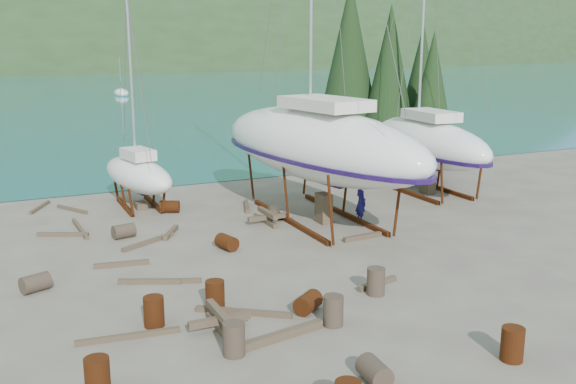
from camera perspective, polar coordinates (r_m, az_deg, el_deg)
name	(u,v)px	position (r m, az deg, el deg)	size (l,w,h in m)	color
ground	(276,273)	(22.54, -1.07, -7.21)	(600.00, 600.00, 0.00)	#5E534A
bay_water	(3,60)	(334.51, -24.03, 10.69)	(700.00, 700.00, 0.00)	#196780
far_hill	(2,59)	(339.51, -24.06, 10.71)	(800.00, 360.00, 110.00)	#25391C
far_house_right	(117,59)	(212.89, -14.92, 11.39)	(6.60, 5.60, 5.60)	beige
cypress_near_right	(389,79)	(37.80, 8.99, 9.88)	(3.60, 3.60, 10.00)	black
cypress_mid_right	(431,96)	(37.11, 12.63, 8.32)	(3.06, 3.06, 8.50)	black
cypress_back_left	(349,63)	(38.65, 5.47, 11.34)	(4.14, 4.14, 11.50)	black
cypress_far_right	(421,87)	(40.38, 11.74, 9.14)	(3.24, 3.24, 9.00)	black
moored_boat_mid	(121,93)	(101.31, -14.60, 8.51)	(2.00, 5.00, 6.05)	white
large_sailboat_near	(317,143)	(28.50, 2.62, 4.34)	(6.14, 14.22, 21.66)	white
large_sailboat_far	(424,142)	(34.85, 11.97, 4.41)	(3.52, 10.63, 16.63)	white
small_sailboat_shore	(138,174)	(31.76, -13.21, 1.59)	(3.20, 6.56, 10.08)	white
worker	(361,202)	(28.65, 6.50, -0.91)	(0.67, 0.44, 1.84)	#151355
drum_0	(97,376)	(15.78, -16.59, -15.40)	(0.58, 0.58, 0.88)	#5A240F
drum_1	(374,372)	(15.79, 7.69, -15.54)	(0.58, 0.58, 0.88)	#2D2823
drum_4	(170,207)	(30.77, -10.46, -1.28)	(0.58, 0.58, 0.88)	#5A240F
drum_5	(333,311)	(18.49, 4.04, -10.47)	(0.58, 0.58, 0.88)	#2D2823
drum_6	(227,242)	(25.02, -5.46, -4.47)	(0.58, 0.58, 0.88)	#5A240F
drum_7	(512,344)	(17.51, 19.32, -12.64)	(0.58, 0.58, 0.88)	#5A240F
drum_9	(124,231)	(27.21, -14.39, -3.39)	(0.58, 0.58, 0.88)	#2D2823
drum_11	(273,214)	(29.02, -1.34, -1.93)	(0.58, 0.58, 0.88)	#2D2823
drum_12	(308,303)	(19.37, 1.79, -9.80)	(0.58, 0.58, 0.88)	#5A240F
drum_13	(154,312)	(18.78, -11.83, -10.36)	(0.58, 0.58, 0.88)	#5A240F
drum_14	(215,295)	(19.64, -6.50, -9.07)	(0.58, 0.58, 0.88)	#5A240F
drum_15	(35,283)	(22.38, -21.53, -7.53)	(0.58, 0.58, 0.88)	#2D2823
drum_16	(234,339)	(16.87, -4.83, -12.91)	(0.58, 0.58, 0.88)	#2D2823
drum_17	(376,281)	(20.75, 7.82, -7.87)	(0.58, 0.58, 0.88)	#2D2823
timber_0	(40,207)	(33.24, -21.20, -1.28)	(0.14, 2.27, 0.14)	brown
timber_1	(363,237)	(26.42, 6.64, -3.98)	(0.19, 1.81, 0.19)	brown
timber_3	(128,336)	(18.32, -14.00, -12.34)	(0.15, 2.79, 0.15)	brown
timber_4	(122,264)	(23.90, -14.57, -6.22)	(0.17, 1.96, 0.17)	brown
timber_5	(243,312)	(19.30, -3.98, -10.59)	(0.16, 2.92, 0.16)	brown
timber_6	(247,206)	(31.15, -3.68, -1.27)	(0.19, 2.12, 0.19)	brown
timber_7	(377,283)	(21.56, 7.94, -8.05)	(0.17, 1.69, 0.17)	brown
timber_8	(171,232)	(27.29, -10.38, -3.56)	(0.19, 1.76, 0.19)	brown
timber_9	(72,209)	(32.30, -18.64, -1.47)	(0.15, 2.20, 0.15)	brown
timber_10	(148,242)	(26.25, -12.32, -4.35)	(0.16, 2.64, 0.16)	brown
timber_11	(165,281)	(21.97, -10.88, -7.79)	(0.15, 2.42, 0.15)	brown
timber_12	(149,281)	(22.03, -12.22, -7.77)	(0.17, 2.08, 0.17)	brown
timber_15	(80,229)	(28.86, -18.00, -3.13)	(0.15, 3.13, 0.15)	brown
timber_16	(282,335)	(17.77, -0.57, -12.61)	(0.23, 2.67, 0.23)	brown
timber_17	(63,234)	(28.22, -19.39, -3.58)	(0.16, 2.14, 0.16)	brown
timber_pile_fore	(220,320)	(18.30, -6.10, -11.27)	(1.80, 1.80, 0.60)	brown
timber_pile_aft	(267,217)	(28.39, -1.85, -2.26)	(1.80, 1.80, 0.60)	brown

